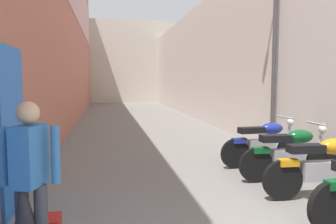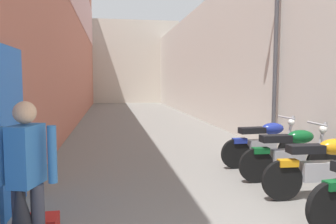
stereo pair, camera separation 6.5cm
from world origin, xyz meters
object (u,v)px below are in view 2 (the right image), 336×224
(motorcycle_fifth, at_px, (265,142))
(pedestrian_by_doorway, at_px, (27,174))
(motorcycle_third, at_px, (323,166))
(umbrella_leaning, at_px, (20,203))
(motorcycle_fourth, at_px, (291,153))
(street_lamp, at_px, (272,41))

(motorcycle_fifth, height_order, pedestrian_by_doorway, pedestrian_by_doorway)
(motorcycle_third, relative_size, umbrella_leaning, 1.92)
(motorcycle_third, distance_m, motorcycle_fifth, 1.92)
(motorcycle_fifth, bearing_deg, umbrella_leaning, -139.52)
(motorcycle_fourth, xyz_separation_m, umbrella_leaning, (-3.88, -2.30, 0.18))
(pedestrian_by_doorway, relative_size, umbrella_leaning, 1.63)
(motorcycle_third, xyz_separation_m, street_lamp, (0.70, 3.11, 2.19))
(motorcycle_fourth, distance_m, motorcycle_fifth, 1.01)
(motorcycle_fourth, bearing_deg, motorcycle_third, -90.00)
(street_lamp, bearing_deg, motorcycle_fifth, -120.44)
(motorcycle_fifth, distance_m, street_lamp, 2.59)
(street_lamp, bearing_deg, umbrella_leaning, -135.49)
(motorcycle_fifth, bearing_deg, street_lamp, 59.56)
(motorcycle_fourth, bearing_deg, street_lamp, 72.37)
(motorcycle_fourth, height_order, motorcycle_fifth, same)
(motorcycle_fifth, relative_size, pedestrian_by_doorway, 1.18)
(pedestrian_by_doorway, distance_m, umbrella_leaning, 0.25)
(motorcycle_third, relative_size, pedestrian_by_doorway, 1.18)
(motorcycle_fifth, distance_m, umbrella_leaning, 5.10)
(motorcycle_fourth, distance_m, umbrella_leaning, 4.51)
(motorcycle_third, distance_m, motorcycle_fourth, 0.91)
(motorcycle_third, distance_m, pedestrian_by_doorway, 4.07)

